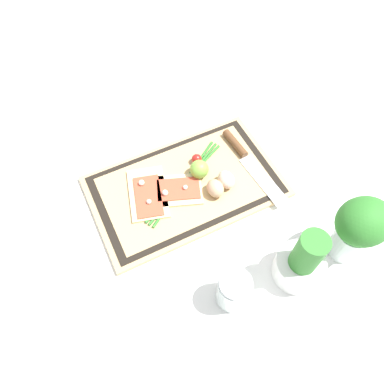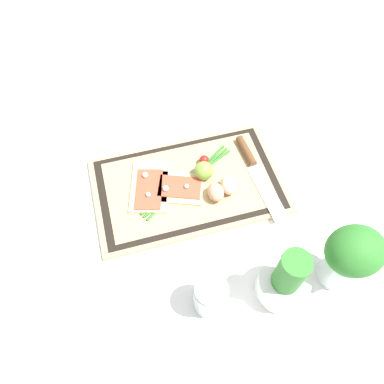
{
  "view_description": "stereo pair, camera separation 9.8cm",
  "coord_description": "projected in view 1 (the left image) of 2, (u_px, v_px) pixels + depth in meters",
  "views": [
    {
      "loc": [
        0.23,
        0.5,
        0.87
      ],
      "look_at": [
        0.0,
        0.04,
        0.03
      ],
      "focal_mm": 35.0,
      "sensor_mm": 36.0,
      "label": 1
    },
    {
      "loc": [
        0.14,
        0.54,
        0.87
      ],
      "look_at": [
        0.0,
        0.04,
        0.03
      ],
      "focal_mm": 35.0,
      "sensor_mm": 36.0,
      "label": 2
    }
  ],
  "objects": [
    {
      "name": "lime",
      "position": [
        199.0,
        169.0,
        1.01
      ],
      "size": [
        0.05,
        0.05,
        0.05
      ],
      "primitive_type": "sphere",
      "color": "#7FB742",
      "rests_on": "cutting_board"
    },
    {
      "name": "egg_brown",
      "position": [
        215.0,
        188.0,
        0.98
      ],
      "size": [
        0.04,
        0.05,
        0.04
      ],
      "primitive_type": "ellipsoid",
      "color": "tan",
      "rests_on": "cutting_board"
    },
    {
      "name": "ground_plane",
      "position": [
        186.0,
        188.0,
        1.03
      ],
      "size": [
        6.0,
        6.0,
        0.0
      ],
      "primitive_type": "plane",
      "color": "white"
    },
    {
      "name": "sauce_jar",
      "position": [
        233.0,
        291.0,
        0.83
      ],
      "size": [
        0.08,
        0.08,
        0.1
      ],
      "color": "silver",
      "rests_on": "ground_plane"
    },
    {
      "name": "egg_pink",
      "position": [
        226.0,
        180.0,
        1.0
      ],
      "size": [
        0.04,
        0.05,
        0.04
      ],
      "primitive_type": "ellipsoid",
      "color": "beige",
      "rests_on": "cutting_board"
    },
    {
      "name": "pizza_slice_far",
      "position": [
        175.0,
        190.0,
        1.0
      ],
      "size": [
        0.17,
        0.14,
        0.02
      ],
      "color": "beige",
      "rests_on": "cutting_board"
    },
    {
      "name": "cutting_board",
      "position": [
        186.0,
        186.0,
        1.02
      ],
      "size": [
        0.51,
        0.31,
        0.02
      ],
      "color": "tan",
      "rests_on": "ground_plane"
    },
    {
      "name": "cherry_tomato_red",
      "position": [
        197.0,
        159.0,
        1.04
      ],
      "size": [
        0.03,
        0.03,
        0.03
      ],
      "primitive_type": "sphere",
      "color": "red",
      "rests_on": "cutting_board"
    },
    {
      "name": "herb_pot",
      "position": [
        302.0,
        263.0,
        0.85
      ],
      "size": [
        0.11,
        0.11,
        0.18
      ],
      "color": "white",
      "rests_on": "ground_plane"
    },
    {
      "name": "herb_glass",
      "position": [
        359.0,
        227.0,
        0.83
      ],
      "size": [
        0.13,
        0.11,
        0.2
      ],
      "color": "silver",
      "rests_on": "ground_plane"
    },
    {
      "name": "scallion_bunch",
      "position": [
        186.0,
        181.0,
        1.01
      ],
      "size": [
        0.29,
        0.18,
        0.01
      ],
      "color": "#2D7528",
      "rests_on": "cutting_board"
    },
    {
      "name": "knife",
      "position": [
        243.0,
        154.0,
        1.06
      ],
      "size": [
        0.05,
        0.28,
        0.02
      ],
      "color": "silver",
      "rests_on": "cutting_board"
    },
    {
      "name": "pizza_slice_near",
      "position": [
        148.0,
        194.0,
        0.99
      ],
      "size": [
        0.14,
        0.18,
        0.02
      ],
      "color": "beige",
      "rests_on": "cutting_board"
    }
  ]
}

